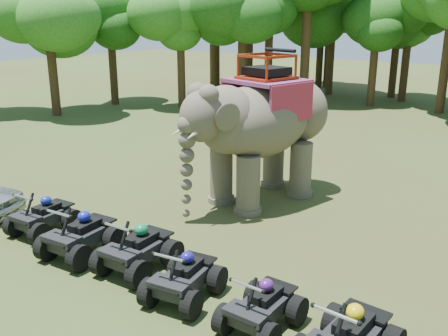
{
  "coord_description": "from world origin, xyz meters",
  "views": [
    {
      "loc": [
        7.55,
        -8.88,
        5.8
      ],
      "look_at": [
        0.0,
        1.2,
        1.9
      ],
      "focal_mm": 40.0,
      "sensor_mm": 36.0,
      "label": 1
    }
  ],
  "objects_px": {
    "atv_2": "(137,243)",
    "atv_4": "(262,300)",
    "elephant": "(263,128)",
    "atv_1": "(80,230)",
    "atv_3": "(184,272)",
    "atv_0": "(43,211)",
    "atv_5": "(349,331)"
  },
  "relations": [
    {
      "from": "atv_2",
      "to": "atv_4",
      "type": "height_order",
      "value": "atv_2"
    },
    {
      "from": "elephant",
      "to": "atv_1",
      "type": "distance_m",
      "value": 6.48
    },
    {
      "from": "atv_1",
      "to": "atv_4",
      "type": "xyz_separation_m",
      "value": [
        5.26,
        0.12,
        -0.08
      ]
    },
    {
      "from": "atv_2",
      "to": "atv_3",
      "type": "bearing_deg",
      "value": -13.77
    },
    {
      "from": "elephant",
      "to": "atv_2",
      "type": "relative_size",
      "value": 3.06
    },
    {
      "from": "atv_2",
      "to": "atv_3",
      "type": "xyz_separation_m",
      "value": [
        1.68,
        -0.28,
        -0.05
      ]
    },
    {
      "from": "atv_1",
      "to": "atv_2",
      "type": "relative_size",
      "value": 1.01
    },
    {
      "from": "atv_0",
      "to": "atv_2",
      "type": "xyz_separation_m",
      "value": [
        3.62,
        0.08,
        0.05
      ]
    },
    {
      "from": "atv_1",
      "to": "atv_4",
      "type": "height_order",
      "value": "atv_1"
    },
    {
      "from": "atv_0",
      "to": "atv_2",
      "type": "relative_size",
      "value": 0.93
    },
    {
      "from": "elephant",
      "to": "atv_3",
      "type": "bearing_deg",
      "value": -59.44
    },
    {
      "from": "atv_5",
      "to": "atv_3",
      "type": "bearing_deg",
      "value": -177.05
    },
    {
      "from": "atv_3",
      "to": "atv_4",
      "type": "height_order",
      "value": "atv_3"
    },
    {
      "from": "atv_3",
      "to": "atv_5",
      "type": "height_order",
      "value": "atv_5"
    },
    {
      "from": "elephant",
      "to": "atv_1",
      "type": "xyz_separation_m",
      "value": [
        -1.41,
        -6.1,
        -1.68
      ]
    },
    {
      "from": "atv_5",
      "to": "elephant",
      "type": "bearing_deg",
      "value": 135.05
    },
    {
      "from": "elephant",
      "to": "atv_0",
      "type": "bearing_deg",
      "value": -107.01
    },
    {
      "from": "atv_0",
      "to": "atv_4",
      "type": "distance_m",
      "value": 7.18
    },
    {
      "from": "atv_1",
      "to": "atv_3",
      "type": "relative_size",
      "value": 1.1
    },
    {
      "from": "atv_2",
      "to": "atv_4",
      "type": "xyz_separation_m",
      "value": [
        3.56,
        -0.18,
        -0.08
      ]
    },
    {
      "from": "atv_0",
      "to": "atv_1",
      "type": "relative_size",
      "value": 0.92
    },
    {
      "from": "atv_2",
      "to": "atv_5",
      "type": "distance_m",
      "value": 5.33
    },
    {
      "from": "atv_0",
      "to": "atv_2",
      "type": "bearing_deg",
      "value": -3.76
    },
    {
      "from": "atv_3",
      "to": "atv_0",
      "type": "bearing_deg",
      "value": 168.03
    },
    {
      "from": "atv_0",
      "to": "atv_4",
      "type": "xyz_separation_m",
      "value": [
        7.18,
        -0.1,
        -0.03
      ]
    },
    {
      "from": "atv_1",
      "to": "atv_2",
      "type": "distance_m",
      "value": 1.72
    },
    {
      "from": "elephant",
      "to": "atv_3",
      "type": "height_order",
      "value": "elephant"
    },
    {
      "from": "atv_4",
      "to": "atv_1",
      "type": "bearing_deg",
      "value": -179.28
    },
    {
      "from": "atv_5",
      "to": "atv_2",
      "type": "bearing_deg",
      "value": 179.63
    },
    {
      "from": "atv_0",
      "to": "atv_3",
      "type": "height_order",
      "value": "atv_0"
    },
    {
      "from": "elephant",
      "to": "atv_3",
      "type": "distance_m",
      "value": 6.61
    },
    {
      "from": "atv_0",
      "to": "atv_3",
      "type": "distance_m",
      "value": 5.31
    }
  ]
}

